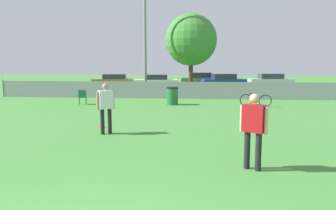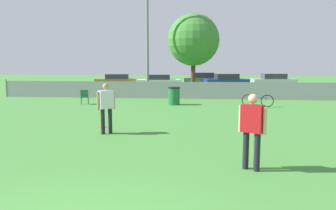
{
  "view_description": "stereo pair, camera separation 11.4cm",
  "coord_description": "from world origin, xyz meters",
  "views": [
    {
      "loc": [
        1.59,
        -3.19,
        2.28
      ],
      "look_at": [
        0.66,
        6.42,
        1.05
      ],
      "focal_mm": 35.0,
      "sensor_mm": 36.0,
      "label": 1
    },
    {
      "loc": [
        1.7,
        -3.18,
        2.28
      ],
      "look_at": [
        0.66,
        6.42,
        1.05
      ],
      "focal_mm": 35.0,
      "sensor_mm": 36.0,
      "label": 2
    }
  ],
  "objects": [
    {
      "name": "bicycle_sideline",
      "position": [
        4.55,
        14.36,
        0.34
      ],
      "size": [
        1.61,
        0.47,
        0.71
      ],
      "rotation": [
        0.0,
        0.0,
        -0.19
      ],
      "color": "black",
      "rests_on": "ground_plane"
    },
    {
      "name": "tree_near_pole",
      "position": [
        0.93,
        21.06,
        3.97
      ],
      "size": [
        3.77,
        3.77,
        5.87
      ],
      "color": "#4C331E",
      "rests_on": "ground_plane"
    },
    {
      "name": "player_receiver_white",
      "position": [
        -1.42,
        7.04,
        0.96
      ],
      "size": [
        0.5,
        0.46,
        1.65
      ],
      "rotation": [
        0.0,
        0.0,
        0.69
      ],
      "color": "black",
      "rests_on": "ground_plane"
    },
    {
      "name": "parked_car_blue",
      "position": [
        3.82,
        27.61,
        0.66
      ],
      "size": [
        4.19,
        2.42,
        1.34
      ],
      "rotation": [
        0.0,
        0.0,
        0.19
      ],
      "color": "black",
      "rests_on": "ground_plane"
    },
    {
      "name": "fence_backline",
      "position": [
        0.0,
        18.0,
        0.55
      ],
      "size": [
        23.72,
        0.07,
        1.21
      ],
      "color": "gray",
      "rests_on": "ground_plane"
    },
    {
      "name": "light_pole",
      "position": [
        -2.19,
        19.49,
        5.26
      ],
      "size": [
        0.9,
        0.36,
        8.98
      ],
      "color": "gray",
      "rests_on": "ground_plane"
    },
    {
      "name": "parked_car_silver",
      "position": [
        8.24,
        28.43,
        0.66
      ],
      "size": [
        4.1,
        2.06,
        1.34
      ],
      "rotation": [
        0.0,
        0.0,
        0.09
      ],
      "color": "black",
      "rests_on": "ground_plane"
    },
    {
      "name": "frisbee_disc",
      "position": [
        -1.91,
        8.06,
        0.01
      ],
      "size": [
        0.29,
        0.29,
        0.03
      ],
      "color": "#E5591E",
      "rests_on": "ground_plane"
    },
    {
      "name": "player_defender_red",
      "position": [
        2.74,
        3.8,
        0.96
      ],
      "size": [
        0.54,
        0.42,
        1.65
      ],
      "rotation": [
        0.0,
        0.0,
        -0.54
      ],
      "color": "black",
      "rests_on": "ground_plane"
    },
    {
      "name": "parked_car_tan",
      "position": [
        -6.55,
        27.71,
        0.63
      ],
      "size": [
        4.4,
        2.4,
        1.27
      ],
      "rotation": [
        0.0,
        0.0,
        0.16
      ],
      "color": "black",
      "rests_on": "ground_plane"
    },
    {
      "name": "parked_car_olive",
      "position": [
        1.61,
        29.89,
        0.67
      ],
      "size": [
        4.17,
        2.41,
        1.38
      ],
      "rotation": [
        0.0,
        0.0,
        0.16
      ],
      "color": "black",
      "rests_on": "ground_plane"
    },
    {
      "name": "trash_bin",
      "position": [
        0.09,
        14.8,
        0.5
      ],
      "size": [
        0.66,
        0.66,
        0.99
      ],
      "color": "#1E6638",
      "rests_on": "ground_plane"
    },
    {
      "name": "folding_chair_sideline",
      "position": [
        -4.9,
        14.42,
        0.47
      ],
      "size": [
        0.52,
        0.52,
        0.82
      ],
      "rotation": [
        0.0,
        0.0,
        3.43
      ],
      "color": "#333338",
      "rests_on": "ground_plane"
    },
    {
      "name": "parked_car_white",
      "position": [
        -2.42,
        26.57,
        0.63
      ],
      "size": [
        4.18,
        2.23,
        1.28
      ],
      "rotation": [
        0.0,
        0.0,
        0.13
      ],
      "color": "black",
      "rests_on": "ground_plane"
    }
  ]
}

